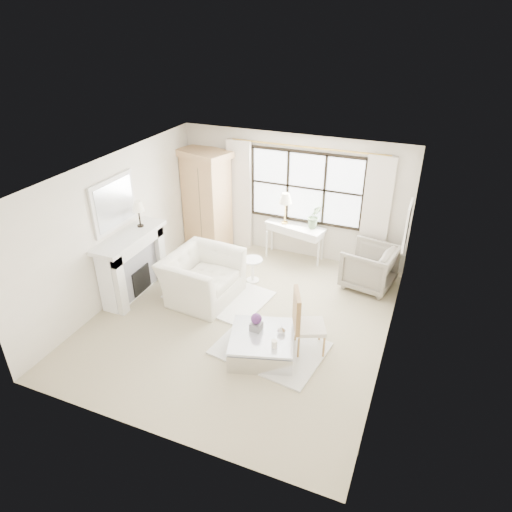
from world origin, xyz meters
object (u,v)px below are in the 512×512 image
object	(u,v)px
armoire	(207,199)
club_armchair	(202,277)
console_table	(294,242)
coffee_table	(262,345)

from	to	relation	value
armoire	club_armchair	size ratio (longest dim) A/B	1.62
armoire	console_table	xyz separation A→B (m)	(2.07, 0.11, -0.74)
armoire	club_armchair	distance (m)	2.35
armoire	club_armchair	world-z (taller)	armoire
club_armchair	coffee_table	distance (m)	2.01
armoire	coffee_table	xyz separation A→B (m)	(2.60, -3.15, -0.96)
coffee_table	console_table	bearing A→B (deg)	82.56
armoire	club_armchair	xyz separation A→B (m)	(0.94, -2.05, -0.69)
armoire	coffee_table	world-z (taller)	armoire
console_table	coffee_table	distance (m)	3.32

